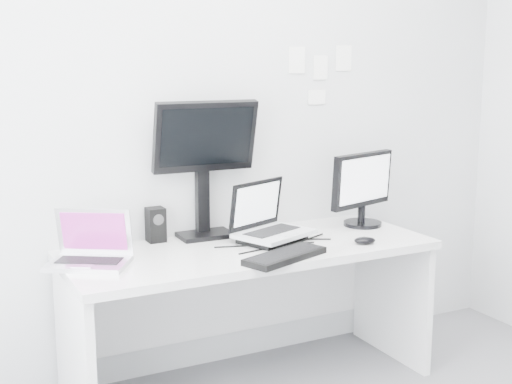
# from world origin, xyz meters

# --- Properties ---
(back_wall) EXTENTS (3.60, 0.00, 3.60)m
(back_wall) POSITION_xyz_m (0.00, 1.60, 1.35)
(back_wall) COLOR #B7B9BB
(back_wall) RESTS_ON ground
(desk) EXTENTS (1.80, 0.70, 0.73)m
(desk) POSITION_xyz_m (0.00, 1.25, 0.36)
(desk) COLOR silver
(desk) RESTS_ON ground
(macbook) EXTENTS (0.43, 0.40, 0.26)m
(macbook) POSITION_xyz_m (-0.79, 1.27, 0.86)
(macbook) COLOR silver
(macbook) RESTS_ON desk
(speaker) EXTENTS (0.11, 0.11, 0.17)m
(speaker) POSITION_xyz_m (-0.38, 1.54, 0.82)
(speaker) COLOR black
(speaker) RESTS_ON desk
(dell_laptop) EXTENTS (0.45, 0.40, 0.31)m
(dell_laptop) POSITION_xyz_m (0.15, 1.27, 0.88)
(dell_laptop) COLOR silver
(dell_laptop) RESTS_ON desk
(rear_monitor) EXTENTS (0.53, 0.20, 0.72)m
(rear_monitor) POSITION_xyz_m (-0.13, 1.52, 1.09)
(rear_monitor) COLOR black
(rear_monitor) RESTS_ON desk
(samsung_monitor) EXTENTS (0.49, 0.33, 0.42)m
(samsung_monitor) POSITION_xyz_m (0.74, 1.36, 0.94)
(samsung_monitor) COLOR black
(samsung_monitor) RESTS_ON desk
(keyboard) EXTENTS (0.45, 0.29, 0.03)m
(keyboard) POSITION_xyz_m (0.04, 0.98, 0.74)
(keyboard) COLOR black
(keyboard) RESTS_ON desk
(mouse) EXTENTS (0.12, 0.10, 0.04)m
(mouse) POSITION_xyz_m (0.52, 1.03, 0.75)
(mouse) COLOR black
(mouse) RESTS_ON desk
(wall_note_0) EXTENTS (0.10, 0.00, 0.14)m
(wall_note_0) POSITION_xyz_m (0.45, 1.59, 1.62)
(wall_note_0) COLOR white
(wall_note_0) RESTS_ON back_wall
(wall_note_1) EXTENTS (0.09, 0.00, 0.13)m
(wall_note_1) POSITION_xyz_m (0.60, 1.59, 1.58)
(wall_note_1) COLOR white
(wall_note_1) RESTS_ON back_wall
(wall_note_2) EXTENTS (0.10, 0.00, 0.14)m
(wall_note_2) POSITION_xyz_m (0.75, 1.59, 1.63)
(wall_note_2) COLOR white
(wall_note_2) RESTS_ON back_wall
(wall_note_3) EXTENTS (0.11, 0.00, 0.08)m
(wall_note_3) POSITION_xyz_m (0.58, 1.59, 1.42)
(wall_note_3) COLOR white
(wall_note_3) RESTS_ON back_wall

